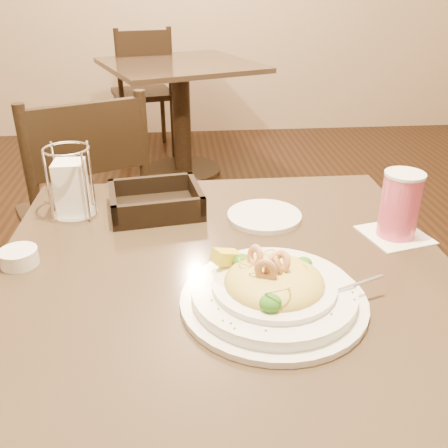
{
  "coord_description": "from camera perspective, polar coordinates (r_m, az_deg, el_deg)",
  "views": [
    {
      "loc": [
        -0.08,
        -0.83,
        1.26
      ],
      "look_at": [
        0.0,
        0.02,
        0.82
      ],
      "focal_mm": 40.0,
      "sensor_mm": 36.0,
      "label": 1
    }
  ],
  "objects": [
    {
      "name": "drink_glass",
      "position": [
        1.12,
        19.46,
        2.01
      ],
      "size": [
        0.16,
        0.16,
        0.15
      ],
      "rotation": [
        0.0,
        0.0,
        0.24
      ],
      "color": "white",
      "rests_on": "main_table"
    },
    {
      "name": "dining_chair_near",
      "position": [
        1.83,
        -15.35,
        1.29
      ],
      "size": [
        0.56,
        0.56,
        0.93
      ],
      "rotation": [
        0.0,
        0.0,
        3.57
      ],
      "color": "black",
      "rests_on": "ground"
    },
    {
      "name": "napkin_caddy",
      "position": [
        1.2,
        -17.05,
        4.11
      ],
      "size": [
        0.1,
        0.1,
        0.17
      ],
      "rotation": [
        0.0,
        0.0,
        -0.4
      ],
      "color": "silver",
      "rests_on": "main_table"
    },
    {
      "name": "side_plate",
      "position": [
        1.16,
        4.63,
        0.93
      ],
      "size": [
        0.19,
        0.19,
        0.01
      ],
      "primitive_type": "cylinder",
      "rotation": [
        0.0,
        0.0,
        0.11
      ],
      "color": "white",
      "rests_on": "main_table"
    },
    {
      "name": "pasta_bowl",
      "position": [
        0.86,
        5.66,
        -7.44
      ],
      "size": [
        0.36,
        0.32,
        0.1
      ],
      "rotation": [
        0.0,
        0.0,
        0.18
      ],
      "color": "white",
      "rests_on": "main_table"
    },
    {
      "name": "main_table",
      "position": [
        1.12,
        0.1,
        -15.04
      ],
      "size": [
        0.9,
        0.9,
        0.74
      ],
      "color": "black",
      "rests_on": "ground"
    },
    {
      "name": "dining_chair_far",
      "position": [
        3.84,
        -9.18,
        15.03
      ],
      "size": [
        0.51,
        0.51,
        0.93
      ],
      "rotation": [
        0.0,
        0.0,
        3.37
      ],
      "color": "black",
      "rests_on": "ground"
    },
    {
      "name": "background_table",
      "position": [
        3.4,
        -4.94,
        13.98
      ],
      "size": [
        1.16,
        1.16,
        0.74
      ],
      "rotation": [
        0.0,
        0.0,
        0.36
      ],
      "color": "black",
      "rests_on": "ground"
    },
    {
      "name": "butter_ramekin",
      "position": [
        1.05,
        -22.39,
        -3.53
      ],
      "size": [
        0.1,
        0.1,
        0.03
      ],
      "primitive_type": "cylinder",
      "rotation": [
        0.0,
        0.0,
        -0.44
      ],
      "color": "white",
      "rests_on": "main_table"
    },
    {
      "name": "bread_basket",
      "position": [
        1.2,
        -7.8,
        2.37
      ],
      "size": [
        0.24,
        0.2,
        0.06
      ],
      "rotation": [
        0.0,
        0.0,
        0.15
      ],
      "color": "black",
      "rests_on": "main_table"
    }
  ]
}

